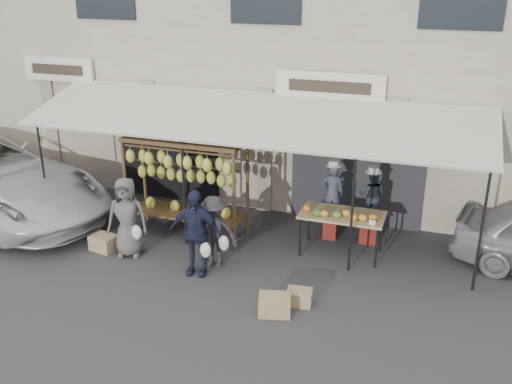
# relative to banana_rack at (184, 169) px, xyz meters

# --- Properties ---
(ground_plane) EXTENTS (90.00, 90.00, 0.00)m
(ground_plane) POSITION_rel_banana_rack_xyz_m (1.13, -1.48, -1.58)
(ground_plane) COLOR #2D2D30
(shophouse) EXTENTS (24.00, 6.15, 7.30)m
(shophouse) POSITION_rel_banana_rack_xyz_m (1.13, 5.01, 2.07)
(shophouse) COLOR #BDB39E
(shophouse) RESTS_ON ground_plane
(awning) EXTENTS (10.00, 2.35, 2.92)m
(awning) POSITION_rel_banana_rack_xyz_m (1.14, 0.80, 1.00)
(awning) COLOR beige
(awning) RESTS_ON ground_plane
(banana_rack) EXTENTS (2.60, 0.90, 2.24)m
(banana_rack) POSITION_rel_banana_rack_xyz_m (0.00, 0.00, 0.00)
(banana_rack) COLOR #362515
(banana_rack) RESTS_ON ground_plane
(produce_table) EXTENTS (1.70, 0.90, 1.04)m
(produce_table) POSITION_rel_banana_rack_xyz_m (3.34, 0.26, -0.70)
(produce_table) COLOR tan
(produce_table) RESTS_ON ground_plane
(vendor_left) EXTENTS (0.52, 0.39, 1.30)m
(vendor_left) POSITION_rel_banana_rack_xyz_m (2.99, 0.99, -0.51)
(vendor_left) COLOR #3F4259
(vendor_left) RESTS_ON stool_left
(vendor_right) EXTENTS (0.56, 0.44, 1.13)m
(vendor_right) POSITION_rel_banana_rack_xyz_m (3.81, 1.07, -0.51)
(vendor_right) COLOR #212933
(vendor_right) RESTS_ON stool_right
(customer_left) EXTENTS (0.93, 0.73, 1.67)m
(customer_left) POSITION_rel_banana_rack_xyz_m (-0.77, -1.13, -0.74)
(customer_left) COLOR #57544F
(customer_left) RESTS_ON ground_plane
(customer_mid) EXTENTS (1.04, 0.52, 1.72)m
(customer_mid) POSITION_rel_banana_rack_xyz_m (0.86, -1.39, -0.72)
(customer_mid) COLOR #1D223A
(customer_mid) RESTS_ON ground_plane
(customer_right) EXTENTS (1.00, 0.64, 1.48)m
(customer_right) POSITION_rel_banana_rack_xyz_m (1.08, -1.00, -0.84)
(customer_right) COLOR #29292C
(customer_right) RESTS_ON ground_plane
(stool_left) EXTENTS (0.34, 0.34, 0.41)m
(stool_left) POSITION_rel_banana_rack_xyz_m (2.99, 0.99, -1.37)
(stool_left) COLOR maroon
(stool_left) RESTS_ON ground_plane
(stool_right) EXTENTS (0.45, 0.45, 0.50)m
(stool_right) POSITION_rel_banana_rack_xyz_m (3.81, 1.07, -1.32)
(stool_right) COLOR maroon
(stool_right) RESTS_ON ground_plane
(crate_near_a) EXTENTS (0.63, 0.54, 0.33)m
(crate_near_a) POSITION_rel_banana_rack_xyz_m (2.71, -2.24, -1.41)
(crate_near_a) COLOR tan
(crate_near_a) RESTS_ON ground_plane
(crate_near_b) EXTENTS (0.48, 0.39, 0.27)m
(crate_near_b) POSITION_rel_banana_rack_xyz_m (3.03, -1.82, -1.44)
(crate_near_b) COLOR tan
(crate_near_b) RESTS_ON ground_plane
(crate_far) EXTENTS (0.59, 0.49, 0.32)m
(crate_far) POSITION_rel_banana_rack_xyz_m (-1.39, -1.12, -1.42)
(crate_far) COLOR tan
(crate_far) RESTS_ON ground_plane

